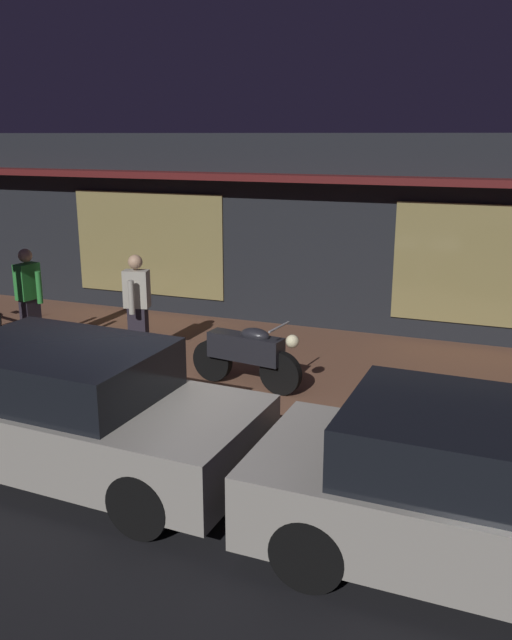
{
  "coord_description": "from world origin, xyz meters",
  "views": [
    {
      "loc": [
        3.46,
        -6.42,
        3.58
      ],
      "look_at": [
        0.06,
        2.4,
        0.95
      ],
      "focal_mm": 37.57,
      "sensor_mm": 36.0,
      "label": 1
    }
  ],
  "objects": [
    {
      "name": "ground_plane",
      "position": [
        0.0,
        0.0,
        0.0
      ],
      "size": [
        60.0,
        60.0,
        0.0
      ],
      "primitive_type": "plane",
      "color": "black"
    },
    {
      "name": "person_bystander",
      "position": [
        -1.85,
        2.26,
        1.03
      ],
      "size": [
        0.42,
        0.61,
        1.67
      ],
      "color": "#28232D",
      "rests_on": "sidewalk_slab"
    },
    {
      "name": "parked_car_far",
      "position": [
        -0.83,
        -0.88,
        0.7
      ],
      "size": [
        4.18,
        1.96,
        1.42
      ],
      "color": "black",
      "rests_on": "ground_plane"
    },
    {
      "name": "parked_car_across",
      "position": [
        3.49,
        -1.12,
        0.7
      ],
      "size": [
        4.14,
        1.86,
        1.42
      ],
      "color": "black",
      "rests_on": "ground_plane"
    },
    {
      "name": "sidewalk_slab",
      "position": [
        0.0,
        3.0,
        0.07
      ],
      "size": [
        18.0,
        4.0,
        0.15
      ],
      "primitive_type": "cube",
      "color": "brown",
      "rests_on": "ground_plane"
    },
    {
      "name": "person_photographer",
      "position": [
        -3.78,
        2.11,
        1.03
      ],
      "size": [
        0.62,
        0.41,
        1.67
      ],
      "color": "#28232D",
      "rests_on": "sidewalk_slab"
    },
    {
      "name": "motorcycle",
      "position": [
        0.19,
        1.76,
        0.65
      ],
      "size": [
        1.7,
        0.57,
        0.97
      ],
      "color": "black",
      "rests_on": "sidewalk_slab"
    },
    {
      "name": "storefront_building",
      "position": [
        0.0,
        6.39,
        1.8
      ],
      "size": [
        18.0,
        3.3,
        3.6
      ],
      "color": "black",
      "rests_on": "ground_plane"
    }
  ]
}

